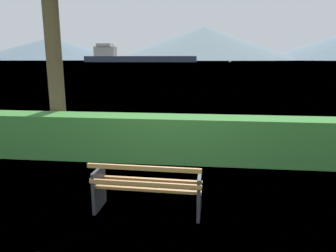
{
  "coord_description": "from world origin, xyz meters",
  "views": [
    {
      "loc": [
        0.82,
        -4.44,
        2.38
      ],
      "look_at": [
        0.0,
        2.79,
        0.78
      ],
      "focal_mm": 32.81,
      "sensor_mm": 36.0,
      "label": 1
    }
  ],
  "objects_px": {
    "fishing_boat_near": "(230,61)",
    "cargo_ship_large": "(132,57)",
    "sailboat_mid": "(53,62)",
    "park_bench": "(147,187)"
  },
  "relations": [
    {
      "from": "cargo_ship_large",
      "to": "sailboat_mid",
      "type": "height_order",
      "value": "cargo_ship_large"
    },
    {
      "from": "sailboat_mid",
      "to": "cargo_ship_large",
      "type": "bearing_deg",
      "value": 56.32
    },
    {
      "from": "fishing_boat_near",
      "to": "cargo_ship_large",
      "type": "bearing_deg",
      "value": -176.31
    },
    {
      "from": "park_bench",
      "to": "fishing_boat_near",
      "type": "relative_size",
      "value": 0.34
    },
    {
      "from": "park_bench",
      "to": "fishing_boat_near",
      "type": "xyz_separation_m",
      "value": [
        20.0,
        226.15,
        0.08
      ]
    },
    {
      "from": "park_bench",
      "to": "sailboat_mid",
      "type": "bearing_deg",
      "value": 117.02
    },
    {
      "from": "fishing_boat_near",
      "to": "sailboat_mid",
      "type": "relative_size",
      "value": 1.16
    },
    {
      "from": "park_bench",
      "to": "sailboat_mid",
      "type": "distance_m",
      "value": 189.98
    },
    {
      "from": "cargo_ship_large",
      "to": "fishing_boat_near",
      "type": "bearing_deg",
      "value": 3.69
    },
    {
      "from": "park_bench",
      "to": "fishing_boat_near",
      "type": "height_order",
      "value": "fishing_boat_near"
    }
  ]
}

